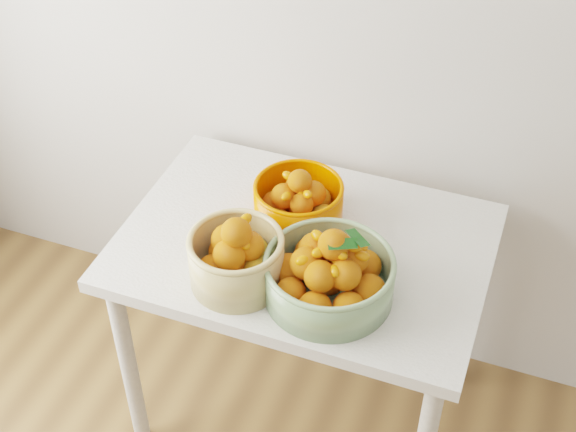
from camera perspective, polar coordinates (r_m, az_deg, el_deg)
name	(u,v)px	position (r m, az deg, el deg)	size (l,w,h in m)	color
table	(304,266)	(2.26, 1.15, -3.61)	(1.00, 0.70, 0.75)	silver
bowl_cream	(236,258)	(2.03, -3.68, -2.99)	(0.32, 0.32, 0.21)	tan
bowl_green	(329,274)	(2.00, 2.95, -4.15)	(0.40, 0.40, 0.21)	gray
bowl_orange	(298,203)	(2.20, 0.75, 0.91)	(0.25, 0.25, 0.18)	#EE5100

